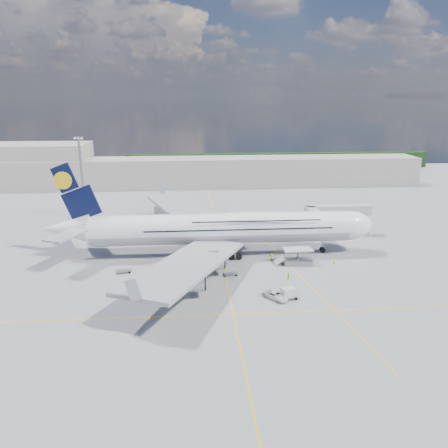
{
  "coord_description": "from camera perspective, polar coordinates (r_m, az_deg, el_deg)",
  "views": [
    {
      "loc": [
        -7.04,
        -89.14,
        37.05
      ],
      "look_at": [
        0.5,
        8.0,
        8.42
      ],
      "focal_mm": 35.0,
      "sensor_mm": 36.0,
      "label": 1
    }
  ],
  "objects": [
    {
      "name": "hangar",
      "position": [
        201.31,
        -22.8,
        7.1
      ],
      "size": [
        40.0,
        22.0,
        18.0
      ],
      "primitive_type": "cube",
      "color": "#B2AD9E",
      "rests_on": "ground"
    },
    {
      "name": "dolly_row_a",
      "position": [
        98.0,
        -7.75,
        -5.77
      ],
      "size": [
        3.55,
        2.76,
        0.46
      ],
      "rotation": [
        0.0,
        0.0,
        -0.4
      ],
      "color": "gray",
      "rests_on": "ground"
    },
    {
      "name": "crew_tug",
      "position": [
        88.83,
        -5.7,
        -7.73
      ],
      "size": [
        1.24,
        0.83,
        1.78
      ],
      "primitive_type": "imported",
      "rotation": [
        0.0,
        0.0,
        -0.15
      ],
      "color": "#BFDA17",
      "rests_on": "ground"
    },
    {
      "name": "dolly_row_b",
      "position": [
        95.99,
        -8.13,
        -6.3
      ],
      "size": [
        3.07,
        2.0,
        0.42
      ],
      "rotation": [
        0.0,
        0.0,
        -0.18
      ],
      "color": "gray",
      "rests_on": "ground"
    },
    {
      "name": "dolly_nose_far",
      "position": [
        84.58,
        8.41,
        -8.91
      ],
      "size": [
        3.84,
        2.78,
        2.18
      ],
      "rotation": [
        0.0,
        0.0,
        0.3
      ],
      "color": "gray",
      "rests_on": "ground"
    },
    {
      "name": "crew_van",
      "position": [
        103.13,
        6.2,
        -4.28
      ],
      "size": [
        0.97,
        0.94,
        1.69
      ],
      "primitive_type": "imported",
      "rotation": [
        0.0,
        0.0,
        2.44
      ],
      "color": "#CEE418",
      "rests_on": "ground"
    },
    {
      "name": "crew_loader",
      "position": [
        92.45,
        8.43,
        -6.82
      ],
      "size": [
        1.09,
        1.0,
        1.82
      ],
      "primitive_type": "imported",
      "rotation": [
        0.0,
        0.0,
        -0.44
      ],
      "color": "#DCFF1A",
      "rests_on": "ground"
    },
    {
      "name": "baggage_tug",
      "position": [
        90.04,
        -5.32,
        -7.43
      ],
      "size": [
        3.24,
        2.17,
        1.85
      ],
      "rotation": [
        0.0,
        0.0,
        0.29
      ],
      "color": "silver",
      "rests_on": "ground"
    },
    {
      "name": "cargo_loader",
      "position": [
        101.59,
        9.47,
        -4.49
      ],
      "size": [
        8.53,
        3.2,
        3.67
      ],
      "color": "silver",
      "rests_on": "ground"
    },
    {
      "name": "tree_line",
      "position": [
        236.24,
        7.17,
        8.21
      ],
      "size": [
        160.0,
        6.0,
        8.0
      ],
      "primitive_type": "cube",
      "color": "#193814",
      "rests_on": "ground"
    },
    {
      "name": "jet_bridge",
      "position": [
        119.94,
        13.61,
        1.32
      ],
      "size": [
        18.8,
        12.1,
        8.5
      ],
      "color": "#B7B7BC",
      "rests_on": "ground"
    },
    {
      "name": "cone_wing_right_inner",
      "position": [
        87.53,
        -7.1,
        -8.62
      ],
      "size": [
        0.41,
        0.41,
        0.53
      ],
      "color": "orange",
      "rests_on": "ground"
    },
    {
      "name": "ground",
      "position": [
        96.79,
        0.07,
        -6.13
      ],
      "size": [
        300.0,
        300.0,
        0.0
      ],
      "primitive_type": "plane",
      "color": "gray",
      "rests_on": "ground"
    },
    {
      "name": "taxi_line_diag",
      "position": [
        107.91,
        7.1,
        -3.84
      ],
      "size": [
        14.16,
        99.06,
        0.01
      ],
      "primitive_type": "cube",
      "rotation": [
        0.0,
        0.0,
        0.14
      ],
      "color": "yellow",
      "rests_on": "ground"
    },
    {
      "name": "dolly_nose_near",
      "position": [
        94.3,
        0.86,
        -6.55
      ],
      "size": [
        3.11,
        2.04,
        0.42
      ],
      "rotation": [
        0.0,
        0.0,
        0.18
      ],
      "color": "gray",
      "rests_on": "ground"
    },
    {
      "name": "cone_wing_left_inner",
      "position": [
        113.63,
        -3.87,
        -2.54
      ],
      "size": [
        0.46,
        0.46,
        0.59
      ],
      "color": "orange",
      "rests_on": "ground"
    },
    {
      "name": "cone_wing_right_outer",
      "position": [
        78.05,
        -9.43,
        -11.95
      ],
      "size": [
        0.5,
        0.5,
        0.64
      ],
      "color": "orange",
      "rests_on": "ground"
    },
    {
      "name": "airliner",
      "position": [
        103.89,
        -0.22,
        -0.51
      ],
      "size": [
        77.26,
        79.15,
        23.71
      ],
      "color": "white",
      "rests_on": "ground"
    },
    {
      "name": "crew_wing",
      "position": [
        86.32,
        -5.24,
        -8.42
      ],
      "size": [
        0.93,
        1.2,
        1.9
      ],
      "primitive_type": "imported",
      "rotation": [
        0.0,
        0.0,
        1.09
      ],
      "color": "#8EDC17",
      "rests_on": "ground"
    },
    {
      "name": "light_mast",
      "position": [
        140.17,
        -18.06,
        5.78
      ],
      "size": [
        3.0,
        0.7,
        25.5
      ],
      "color": "gray",
      "rests_on": "ground"
    },
    {
      "name": "cone_tail",
      "position": [
        109.05,
        -19.58,
        -4.31
      ],
      "size": [
        0.48,
        0.48,
        0.62
      ],
      "color": "orange",
      "rests_on": "ground"
    },
    {
      "name": "cone_nose",
      "position": [
        117.84,
        15.4,
        -2.44
      ],
      "size": [
        0.38,
        0.38,
        0.48
      ],
      "color": "orange",
      "rests_on": "ground"
    },
    {
      "name": "crew_nose",
      "position": [
        102.44,
        14.17,
        -4.8
      ],
      "size": [
        0.79,
        0.68,
        1.84
      ],
      "primitive_type": "imported",
      "rotation": [
        0.0,
        0.0,
        0.44
      ],
      "color": "#E7F319",
      "rests_on": "ground"
    },
    {
      "name": "taxi_line_main",
      "position": [
        96.79,
        0.07,
        -6.13
      ],
      "size": [
        0.25,
        220.0,
        0.01
      ],
      "primitive_type": "cube",
      "color": "yellow",
      "rests_on": "ground"
    },
    {
      "name": "cone_wing_left_outer",
      "position": [
        129.53,
        -8.01,
        -0.27
      ],
      "size": [
        0.49,
        0.49,
        0.63
      ],
      "color": "orange",
      "rests_on": "ground"
    },
    {
      "name": "taxi_line_cross",
      "position": [
        78.75,
        1.24,
        -11.69
      ],
      "size": [
        120.0,
        0.25,
        0.01
      ],
      "primitive_type": "cube",
      "color": "yellow",
      "rests_on": "ground"
    },
    {
      "name": "service_van",
      "position": [
        84.33,
        6.76,
        -9.26
      ],
      "size": [
        5.12,
        5.64,
        1.46
      ],
      "primitive_type": "imported",
      "rotation": [
        0.0,
        0.0,
        0.66
      ],
      "color": "silver",
      "rests_on": "ground"
    },
    {
      "name": "catering_truck_inner",
      "position": [
        125.16,
        -2.92,
        0.02
      ],
      "size": [
        6.79,
        3.25,
        3.91
      ],
      "rotation": [
        0.0,
        0.0,
        -0.15
      ],
      "color": "gray",
      "rests_on": "ground"
    },
    {
      "name": "terminal",
      "position": [
        186.87,
        -2.23,
        6.8
      ],
      "size": [
        180.0,
        16.0,
        12.0
      ],
      "primitive_type": "cube",
      "color": "#B2AD9E",
      "rests_on": "ground"
    },
    {
      "name": "dolly_back",
      "position": [
        98.25,
        -12.94,
        -5.99
      ],
      "size": [
        3.59,
        2.78,
        0.47
      ],
      "rotation": [
        0.0,
        0.0,
        0.39
      ],
      "color": "gray",
      "rests_on": "ground"
    },
    {
      "name": "catering_truck_outer",
      "position": [
        137.19,
        -7.61,
        1.4
      ],
      "size": [
        7.55,
        4.89,
        4.17
      ],
      "rotation": [
        0.0,
        0.0,
        -0.39
      ],
      "color": "gray",
      "rests_on": "ground"
    },
    {
      "name": "dolly_row_c",
      "position": [
        96.53,
        -3.51,
        -5.59
      ],
      "size": [
        3.26,
        2.38,
        1.85
      ],
      "rotation": [
        0.0,
        0.0,
        -0.31
      ],
      "color": "gray",
      "rests_on": "ground"
    }
  ]
}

